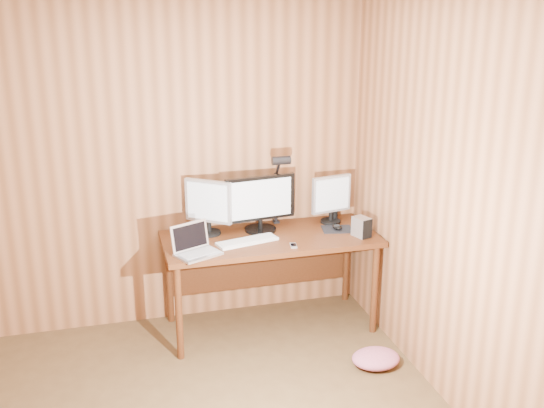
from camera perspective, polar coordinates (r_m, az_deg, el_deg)
name	(u,v)px	position (r m, az deg, el deg)	size (l,w,h in m)	color
room_shell	(166,273)	(2.94, -9.49, -6.11)	(4.00, 4.00, 4.00)	brown
desk	(268,248)	(4.88, -0.38, -3.97)	(1.60, 0.70, 0.75)	#4E2510
monitor_center	(260,203)	(4.82, -1.05, 0.11)	(0.55, 0.24, 0.43)	black
monitor_left	(208,206)	(4.77, -5.73, -0.14)	(0.32, 0.25, 0.42)	black
monitor_right	(331,198)	(5.03, 5.34, 0.54)	(0.34, 0.16, 0.38)	black
laptop	(195,247)	(4.47, -6.95, -3.81)	(0.36, 0.33, 0.21)	silver
keyboard	(247,241)	(4.65, -2.24, -3.34)	(0.48, 0.24, 0.02)	white
mousepad	(337,229)	(4.94, 5.85, -2.26)	(0.23, 0.19, 0.00)	black
mouse	(337,227)	(4.93, 5.86, -2.04)	(0.07, 0.11, 0.04)	black
hard_drive	(362,227)	(4.80, 8.04, -2.05)	(0.13, 0.16, 0.15)	silver
phone	(293,245)	(4.58, 1.93, -3.73)	(0.06, 0.10, 0.01)	silver
speaker	(334,213)	(5.13, 5.62, -0.77)	(0.05, 0.05, 0.13)	black
desk_lamp	(279,179)	(4.89, 0.61, 2.24)	(0.14, 0.20, 0.61)	black
fabric_pile	(376,358)	(4.62, 9.29, -13.51)	(0.34, 0.28, 0.11)	#B85973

